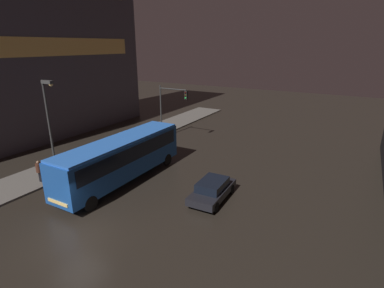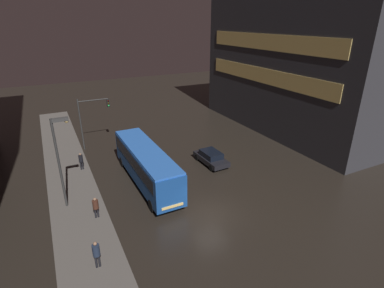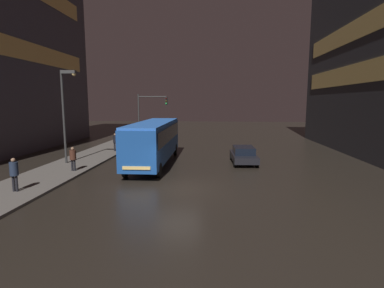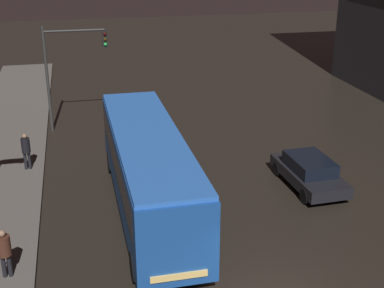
{
  "view_description": "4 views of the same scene",
  "coord_description": "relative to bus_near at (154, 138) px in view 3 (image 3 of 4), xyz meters",
  "views": [
    {
      "loc": [
        12.2,
        -8.83,
        9.97
      ],
      "look_at": [
        1.32,
        10.2,
        2.66
      ],
      "focal_mm": 28.0,
      "sensor_mm": 36.0,
      "label": 1
    },
    {
      "loc": [
        -9.82,
        -16.39,
        13.78
      ],
      "look_at": [
        2.59,
        8.32,
        2.26
      ],
      "focal_mm": 28.0,
      "sensor_mm": 36.0,
      "label": 2
    },
    {
      "loc": [
        2.05,
        -16.6,
        4.95
      ],
      "look_at": [
        0.34,
        5.76,
        1.8
      ],
      "focal_mm": 28.0,
      "sensor_mm": 36.0,
      "label": 3
    },
    {
      "loc": [
        -5.24,
        -12.01,
        10.38
      ],
      "look_at": [
        -0.88,
        7.35,
        2.55
      ],
      "focal_mm": 50.0,
      "sensor_mm": 36.0,
      "label": 4
    }
  ],
  "objects": [
    {
      "name": "car_taxi",
      "position": [
        7.16,
        0.83,
        -1.37
      ],
      "size": [
        2.05,
        4.31,
        1.37
      ],
      "rotation": [
        0.0,
        0.0,
        3.18
      ],
      "color": "black",
      "rests_on": "ground"
    },
    {
      "name": "pedestrian_near",
      "position": [
        -5.92,
        -8.42,
        -0.81
      ],
      "size": [
        0.45,
        0.45,
        1.84
      ],
      "rotation": [
        0.0,
        0.0,
        1.54
      ],
      "color": "black",
      "rests_on": "sidewalk_left"
    },
    {
      "name": "sidewalk_left",
      "position": [
        -6.24,
        3.27,
        -2.01
      ],
      "size": [
        4.0,
        48.0,
        0.15
      ],
      "color": "#56514C",
      "rests_on": "ground"
    },
    {
      "name": "ground_plane",
      "position": [
        2.76,
        -6.73,
        -2.09
      ],
      "size": [
        120.0,
        120.0,
        0.0
      ],
      "primitive_type": "plane",
      "color": "black"
    },
    {
      "name": "street_lamp_sidewalk",
      "position": [
        -6.7,
        -0.8,
        2.88
      ],
      "size": [
        1.25,
        0.36,
        7.22
      ],
      "color": "#2D2D2D",
      "rests_on": "sidewalk_left"
    },
    {
      "name": "pedestrian_mid",
      "position": [
        -4.94,
        5.14,
        -0.89
      ],
      "size": [
        0.52,
        0.52,
        1.75
      ],
      "rotation": [
        0.0,
        0.0,
        2.77
      ],
      "color": "black",
      "rests_on": "sidewalk_left"
    },
    {
      "name": "pedestrian_far",
      "position": [
        -5.08,
        -3.43,
        -0.91
      ],
      "size": [
        0.61,
        0.61,
        1.69
      ],
      "rotation": [
        0.0,
        0.0,
        5.34
      ],
      "color": "black",
      "rests_on": "sidewalk_left"
    },
    {
      "name": "bus_near",
      "position": [
        0.0,
        0.0,
        0.0
      ],
      "size": [
        2.63,
        11.53,
        3.39
      ],
      "rotation": [
        0.0,
        0.0,
        3.15
      ],
      "color": "#194793",
      "rests_on": "ground"
    },
    {
      "name": "traffic_light_main",
      "position": [
        -2.73,
        10.66,
        1.91
      ],
      "size": [
        3.46,
        0.35,
        5.85
      ],
      "color": "#2D2D2D",
      "rests_on": "ground"
    }
  ]
}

